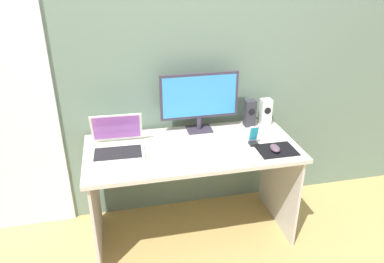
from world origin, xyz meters
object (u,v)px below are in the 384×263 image
object	(u,v)px
monitor	(199,99)
speaker_right	(265,112)
speaker_near_monitor	(250,113)
laptop	(118,144)
keyboard_external	(215,158)
mouse	(275,148)
phone_in_dock	(253,138)

from	to	relation	value
monitor	speaker_right	xyz separation A→B (m)	(0.51, -0.00, -0.14)
speaker_near_monitor	laptop	distance (m)	0.99
keyboard_external	mouse	xyz separation A→B (m)	(0.40, 0.01, 0.02)
laptop	mouse	distance (m)	1.02
laptop	speaker_right	bearing A→B (deg)	9.82
speaker_right	phone_in_dock	world-z (taller)	speaker_right
monitor	mouse	world-z (taller)	monitor
phone_in_dock	keyboard_external	bearing A→B (deg)	-157.08
speaker_right	keyboard_external	xyz separation A→B (m)	(-0.50, -0.42, -0.09)
speaker_right	laptop	bearing A→B (deg)	-170.18
laptop	mouse	xyz separation A→B (m)	(1.00, -0.22, -0.03)
speaker_right	laptop	xyz separation A→B (m)	(-1.09, -0.19, -0.05)
laptop	keyboard_external	distance (m)	0.64
keyboard_external	mouse	world-z (taller)	mouse
speaker_near_monitor	phone_in_dock	world-z (taller)	speaker_near_monitor
laptop	phone_in_dock	world-z (taller)	laptop
phone_in_dock	speaker_right	bearing A→B (deg)	55.49
speaker_near_monitor	monitor	bearing A→B (deg)	179.77
monitor	phone_in_dock	distance (m)	0.47
monitor	speaker_right	size ratio (longest dim) A/B	2.83
speaker_right	mouse	bearing A→B (deg)	-103.29
monitor	mouse	xyz separation A→B (m)	(0.41, -0.41, -0.22)
monitor	laptop	size ratio (longest dim) A/B	1.62
speaker_near_monitor	laptop	bearing A→B (deg)	-168.96
speaker_right	monitor	bearing A→B (deg)	179.82
monitor	speaker_right	bearing A→B (deg)	-0.18
monitor	phone_in_dock	world-z (taller)	monitor
phone_in_dock	monitor	bearing A→B (deg)	135.52
phone_in_dock	mouse	bearing A→B (deg)	-48.06
monitor	keyboard_external	xyz separation A→B (m)	(0.00, -0.42, -0.23)
mouse	phone_in_dock	xyz separation A→B (m)	(-0.11, 0.12, 0.03)
speaker_right	mouse	size ratio (longest dim) A/B	1.97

